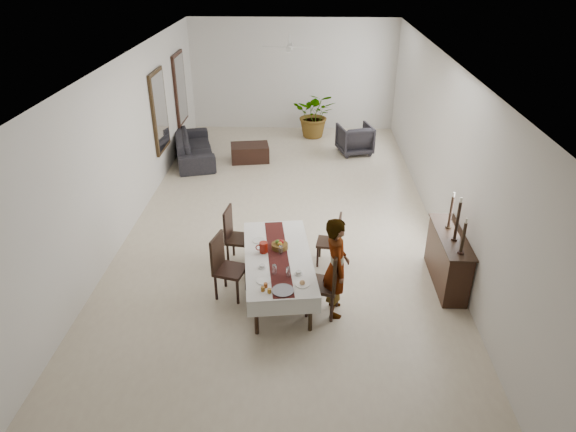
{
  "coord_description": "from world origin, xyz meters",
  "views": [
    {
      "loc": [
        0.44,
        -9.2,
        5.01
      ],
      "look_at": [
        0.15,
        -1.77,
        1.05
      ],
      "focal_mm": 32.0,
      "sensor_mm": 36.0,
      "label": 1
    }
  ],
  "objects_px": {
    "dining_table_top": "(278,258)",
    "sideboard_body": "(448,260)",
    "red_pitcher": "(264,247)",
    "woman": "(336,267)",
    "sofa": "(194,147)"
  },
  "relations": [
    {
      "from": "dining_table_top",
      "to": "sideboard_body",
      "type": "bearing_deg",
      "value": -0.04
    },
    {
      "from": "woman",
      "to": "sideboard_body",
      "type": "relative_size",
      "value": 1.11
    },
    {
      "from": "red_pitcher",
      "to": "sideboard_body",
      "type": "distance_m",
      "value": 3.02
    },
    {
      "from": "red_pitcher",
      "to": "woman",
      "type": "distance_m",
      "value": 1.27
    },
    {
      "from": "red_pitcher",
      "to": "sofa",
      "type": "bearing_deg",
      "value": 112.15
    },
    {
      "from": "sideboard_body",
      "to": "dining_table_top",
      "type": "bearing_deg",
      "value": -172.59
    },
    {
      "from": "red_pitcher",
      "to": "sideboard_body",
      "type": "relative_size",
      "value": 0.12
    },
    {
      "from": "dining_table_top",
      "to": "sideboard_body",
      "type": "distance_m",
      "value": 2.79
    },
    {
      "from": "dining_table_top",
      "to": "sideboard_body",
      "type": "relative_size",
      "value": 1.46
    },
    {
      "from": "red_pitcher",
      "to": "sideboard_body",
      "type": "bearing_deg",
      "value": 4.9
    },
    {
      "from": "sideboard_body",
      "to": "red_pitcher",
      "type": "bearing_deg",
      "value": -175.1
    },
    {
      "from": "dining_table_top",
      "to": "woman",
      "type": "bearing_deg",
      "value": -36.13
    },
    {
      "from": "dining_table_top",
      "to": "woman",
      "type": "height_order",
      "value": "woman"
    },
    {
      "from": "red_pitcher",
      "to": "sideboard_body",
      "type": "xyz_separation_m",
      "value": [
        2.99,
        0.26,
        -0.32
      ]
    },
    {
      "from": "red_pitcher",
      "to": "woman",
      "type": "bearing_deg",
      "value": -27.63
    }
  ]
}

